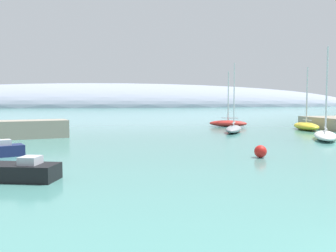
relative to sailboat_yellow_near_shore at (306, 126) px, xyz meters
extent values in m
ellipsoid|color=#8E99AD|center=(-14.85, 171.92, -0.58)|extent=(313.30, 70.88, 27.35)
ellipsoid|color=yellow|center=(0.00, 0.00, -0.07)|extent=(3.50, 6.61, 1.01)
cylinder|color=silver|center=(0.00, 0.00, 4.11)|extent=(0.19, 0.19, 7.35)
cube|color=silver|center=(-0.05, -0.28, 0.78)|extent=(0.62, 2.80, 0.10)
ellipsoid|color=white|center=(-4.77, -11.05, -0.16)|extent=(5.84, 7.77, 0.83)
cylinder|color=silver|center=(-4.77, -11.05, 4.53)|extent=(0.17, 0.17, 8.56)
cube|color=silver|center=(-4.96, -11.35, 0.60)|extent=(1.91, 3.06, 0.10)
ellipsoid|color=red|center=(-8.07, 7.89, -0.10)|extent=(6.03, 4.58, 0.95)
cylinder|color=silver|center=(-8.07, 7.89, 4.03)|extent=(0.18, 0.18, 7.32)
cube|color=silver|center=(-7.85, 7.78, 0.72)|extent=(2.30, 1.26, 0.10)
ellipsoid|color=gray|center=(-10.83, -1.42, -0.16)|extent=(4.89, 7.17, 0.84)
cylinder|color=silver|center=(-10.83, -1.42, 4.13)|extent=(0.14, 0.14, 7.74)
cube|color=silver|center=(-10.69, -1.13, 0.61)|extent=(1.57, 2.90, 0.10)
cube|color=black|center=(-31.39, -24.77, -0.17)|extent=(4.06, 2.76, 0.82)
cube|color=#B2B7C1|center=(-30.86, -24.94, 0.44)|extent=(1.16, 1.25, 0.40)
cube|color=#B2B7C1|center=(-34.11, -16.28, 0.42)|extent=(1.15, 1.16, 0.40)
sphere|color=red|center=(-16.35, -20.46, -0.14)|extent=(0.87, 0.87, 0.87)
camera|label=1|loc=(-27.61, -43.83, 3.46)|focal=38.74mm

